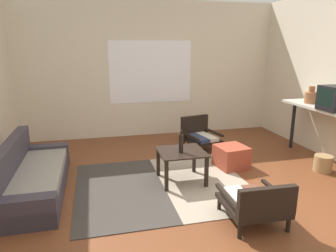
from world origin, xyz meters
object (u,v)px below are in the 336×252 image
at_px(armchair_striped_foreground, 256,202).
at_px(ottoman_orange, 231,157).
at_px(coffee_table, 181,157).
at_px(console_shelf, 330,114).
at_px(couch, 30,177).
at_px(clay_vase, 311,97).
at_px(wicker_basket, 323,163).
at_px(armchair_by_window, 199,134).
at_px(glass_bottle, 181,143).

bearing_deg(armchair_striped_foreground, ottoman_orange, 74.02).
distance_m(coffee_table, console_shelf, 2.42).
xyz_separation_m(couch, clay_vase, (4.33, 0.40, 0.80)).
bearing_deg(coffee_table, wicker_basket, -4.18).
height_order(armchair_by_window, ottoman_orange, armchair_by_window).
bearing_deg(glass_bottle, couch, 174.14).
xyz_separation_m(ottoman_orange, wicker_basket, (1.27, -0.47, -0.05)).
height_order(couch, clay_vase, clay_vase).
bearing_deg(ottoman_orange, armchair_striped_foreground, -105.98).
xyz_separation_m(ottoman_orange, clay_vase, (1.49, 0.24, 0.84)).
xyz_separation_m(armchair_by_window, clay_vase, (1.67, -0.73, 0.74)).
relative_size(armchair_by_window, armchair_striped_foreground, 1.05).
height_order(ottoman_orange, glass_bottle, glass_bottle).
distance_m(clay_vase, wicker_basket, 1.15).
bearing_deg(ottoman_orange, clay_vase, 8.97).
xyz_separation_m(coffee_table, clay_vase, (2.38, 0.55, 0.65)).
bearing_deg(coffee_table, console_shelf, 2.12).
bearing_deg(coffee_table, glass_bottle, -112.77).
height_order(armchair_striped_foreground, console_shelf, console_shelf).
bearing_deg(console_shelf, glass_bottle, -176.59).
bearing_deg(couch, armchair_by_window, 23.03).
distance_m(glass_bottle, wicker_basket, 2.23).
bearing_deg(glass_bottle, armchair_striped_foreground, -67.29).
xyz_separation_m(ottoman_orange, glass_bottle, (-0.91, -0.37, 0.40)).
bearing_deg(armchair_by_window, clay_vase, -23.49).
bearing_deg(glass_bottle, ottoman_orange, 21.91).
relative_size(couch, clay_vase, 6.80).
relative_size(clay_vase, glass_bottle, 0.92).
bearing_deg(armchair_by_window, ottoman_orange, -79.43).
bearing_deg(console_shelf, clay_vase, 90.00).
bearing_deg(armchair_striped_foreground, armchair_by_window, 84.16).
relative_size(armchair_striped_foreground, glass_bottle, 2.09).
xyz_separation_m(console_shelf, wicker_basket, (-0.22, -0.25, -0.69)).
bearing_deg(console_shelf, coffee_table, -177.88).
distance_m(armchair_by_window, ottoman_orange, 0.98).
bearing_deg(armchair_striped_foreground, glass_bottle, 112.71).
relative_size(clay_vase, wicker_basket, 1.08).
xyz_separation_m(coffee_table, armchair_by_window, (0.71, 1.27, -0.09)).
distance_m(armchair_by_window, glass_bottle, 1.55).
relative_size(armchair_by_window, clay_vase, 2.41).
bearing_deg(glass_bottle, coffee_table, 67.23).
bearing_deg(clay_vase, armchair_striped_foreground, -137.78).
distance_m(coffee_table, glass_bottle, 0.22).
relative_size(ottoman_orange, glass_bottle, 1.40).
height_order(console_shelf, glass_bottle, console_shelf).
bearing_deg(armchair_by_window, coffee_table, -119.10).
bearing_deg(coffee_table, armchair_striped_foreground, -69.20).
xyz_separation_m(couch, ottoman_orange, (2.84, 0.17, -0.04)).
distance_m(couch, wicker_basket, 4.11).
relative_size(armchair_striped_foreground, clay_vase, 2.29).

